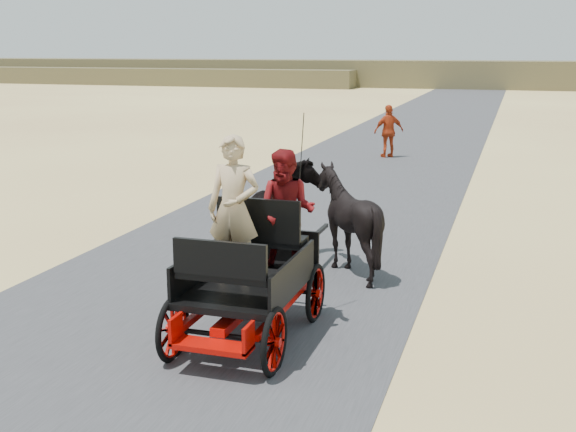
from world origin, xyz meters
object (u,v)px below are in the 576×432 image
(carriage, at_px, (249,310))
(horse_left, at_px, (282,216))
(horse_right, at_px, (348,221))
(pedestrian, at_px, (389,131))

(carriage, bearing_deg, horse_left, 100.39)
(horse_left, xyz_separation_m, horse_right, (1.10, 0.00, 0.00))
(horse_left, bearing_deg, carriage, 100.39)
(carriage, xyz_separation_m, pedestrian, (-0.99, 15.61, 0.50))
(horse_left, distance_m, pedestrian, 12.62)
(horse_right, bearing_deg, carriage, 79.61)
(pedestrian, bearing_deg, horse_left, 59.62)
(horse_left, height_order, horse_right, horse_right)
(carriage, height_order, pedestrian, pedestrian)
(horse_left, relative_size, horse_right, 1.18)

